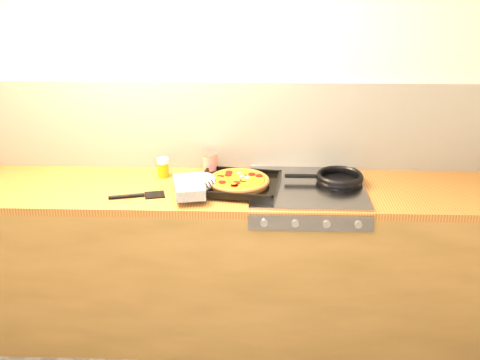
{
  "coord_description": "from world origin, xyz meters",
  "views": [
    {
      "loc": [
        0.19,
        -1.63,
        2.06
      ],
      "look_at": [
        0.1,
        1.08,
        0.95
      ],
      "focal_mm": 42.0,
      "sensor_mm": 36.0,
      "label": 1
    }
  ],
  "objects_px": {
    "tomato_can": "(210,164)",
    "juice_glass": "(163,167)",
    "pizza_on_tray": "(225,183)",
    "frying_pan": "(339,178)"
  },
  "relations": [
    {
      "from": "pizza_on_tray",
      "to": "frying_pan",
      "type": "xyz_separation_m",
      "value": [
        0.6,
        0.1,
        -0.01
      ]
    },
    {
      "from": "pizza_on_tray",
      "to": "juice_glass",
      "type": "xyz_separation_m",
      "value": [
        -0.35,
        0.18,
        0.01
      ]
    },
    {
      "from": "frying_pan",
      "to": "juice_glass",
      "type": "bearing_deg",
      "value": 174.9
    },
    {
      "from": "pizza_on_tray",
      "to": "frying_pan",
      "type": "distance_m",
      "value": 0.61
    },
    {
      "from": "pizza_on_tray",
      "to": "juice_glass",
      "type": "bearing_deg",
      "value": 152.57
    },
    {
      "from": "pizza_on_tray",
      "to": "juice_glass",
      "type": "height_order",
      "value": "juice_glass"
    },
    {
      "from": "pizza_on_tray",
      "to": "tomato_can",
      "type": "height_order",
      "value": "tomato_can"
    },
    {
      "from": "tomato_can",
      "to": "juice_glass",
      "type": "relative_size",
      "value": 1.13
    },
    {
      "from": "juice_glass",
      "to": "pizza_on_tray",
      "type": "bearing_deg",
      "value": -27.43
    },
    {
      "from": "frying_pan",
      "to": "tomato_can",
      "type": "bearing_deg",
      "value": 168.93
    }
  ]
}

